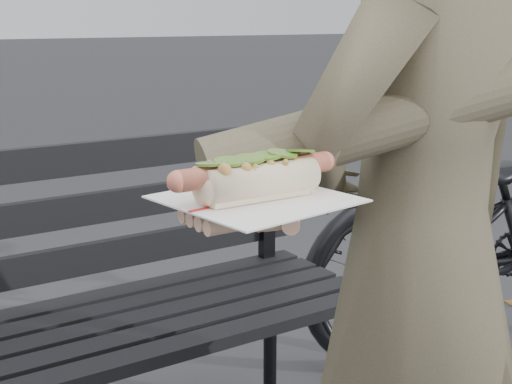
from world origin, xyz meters
TOP-DOWN VIEW (x-y plane):
  - park_bench at (0.06, 0.92)m, footprint 1.50×0.44m
  - person at (0.45, 0.16)m, footprint 0.62×0.45m
  - held_hotdog at (0.25, 0.12)m, footprint 0.63×0.32m

SIDE VIEW (x-z plane):
  - park_bench at x=0.06m, z-range 0.08..0.96m
  - person at x=0.45m, z-range 0.00..1.55m
  - held_hotdog at x=0.25m, z-range 0.91..1.10m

